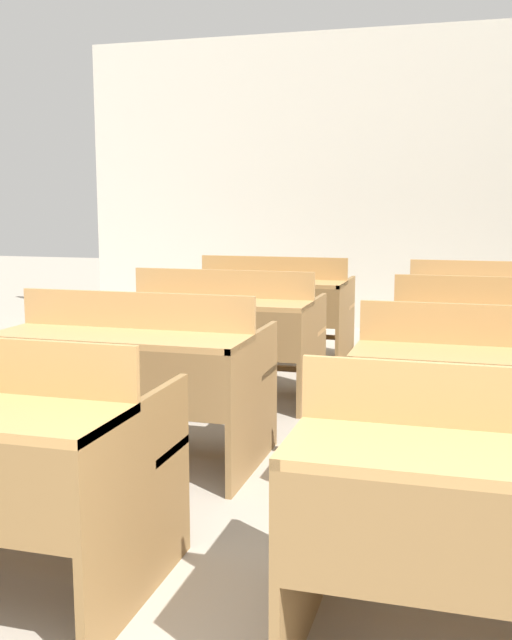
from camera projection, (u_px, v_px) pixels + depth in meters
wall_back at (417, 182)px, 7.37m from camera, size 6.96×0.06×2.96m
bench_second_left at (135, 371)px, 3.67m from camera, size 1.22×0.79×0.84m
bench_second_right at (500, 396)px, 3.21m from camera, size 1.22×0.79×0.84m
bench_third_left at (222, 329)px, 4.89m from camera, size 1.22×0.79×0.84m
bench_third_right at (497, 343)px, 4.42m from camera, size 1.22×0.79×0.84m
bench_back_left at (272, 304)px, 6.10m from camera, size 1.22×0.79×0.84m
bench_back_right at (491, 313)px, 5.63m from camera, size 1.22×0.79×0.84m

